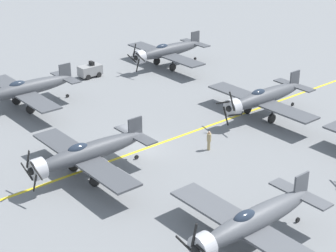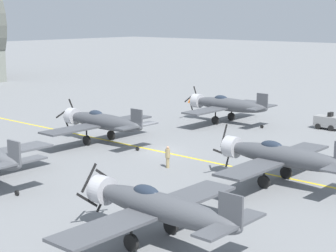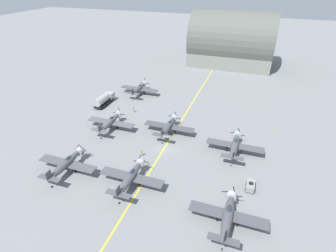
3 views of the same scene
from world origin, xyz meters
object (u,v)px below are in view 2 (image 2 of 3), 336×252
(ground_crew_inspecting, at_px, (168,156))
(airplane_near_center, at_px, (281,156))
(traffic_cone, at_px, (189,101))
(tow_tractor, at_px, (328,122))
(airplane_mid_right, at_px, (226,105))
(airplane_mid_center, at_px, (101,122))
(airplane_near_left, at_px, (157,206))

(ground_crew_inspecting, bearing_deg, airplane_near_center, -77.92)
(airplane_near_center, distance_m, traffic_cone, 37.87)
(tow_tractor, bearing_deg, airplane_mid_right, 112.20)
(airplane_near_center, bearing_deg, airplane_mid_center, 93.11)
(airplane_near_center, xyz_separation_m, airplane_near_left, (-13.29, -0.59, 0.00))
(airplane_near_center, xyz_separation_m, airplane_mid_center, (0.63, 18.89, 0.00))
(ground_crew_inspecting, bearing_deg, airplane_mid_center, 76.35)
(airplane_near_center, height_order, airplane_near_left, airplane_near_center)
(airplane_mid_right, xyz_separation_m, airplane_near_left, (-29.62, -16.69, 0.00))
(airplane_mid_right, height_order, airplane_mid_center, airplane_mid_center)
(airplane_mid_center, relative_size, ground_crew_inspecting, 7.04)
(ground_crew_inspecting, bearing_deg, tow_tractor, -6.39)
(airplane_near_left, height_order, traffic_cone, airplane_near_left)
(airplane_mid_center, distance_m, tow_tractor, 23.52)
(ground_crew_inspecting, distance_m, traffic_cone, 33.34)
(airplane_mid_right, bearing_deg, airplane_near_left, -150.87)
(airplane_mid_right, bearing_deg, airplane_mid_center, 169.65)
(airplane_mid_right, xyz_separation_m, traffic_cone, (8.73, 12.24, -1.74))
(airplane_near_center, xyz_separation_m, tow_tractor, (20.37, 6.18, -1.22))
(tow_tractor, bearing_deg, ground_crew_inspecting, 173.61)
(airplane_near_left, bearing_deg, airplane_mid_right, 36.17)
(airplane_near_left, bearing_deg, ground_crew_inspecting, 45.77)
(tow_tractor, xyz_separation_m, traffic_cone, (4.68, 22.16, -0.52))
(airplane_near_left, bearing_deg, airplane_near_center, 9.30)
(airplane_mid_center, distance_m, ground_crew_inspecting, 10.57)
(airplane_near_left, height_order, tow_tractor, airplane_near_left)
(tow_tractor, height_order, ground_crew_inspecting, tow_tractor)
(airplane_near_center, height_order, tow_tractor, airplane_near_center)
(tow_tractor, bearing_deg, airplane_mid_center, 147.23)
(airplane_mid_right, distance_m, airplane_mid_center, 15.95)
(airplane_near_center, bearing_deg, tow_tractor, 21.88)
(ground_crew_inspecting, bearing_deg, airplane_mid_right, 22.22)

